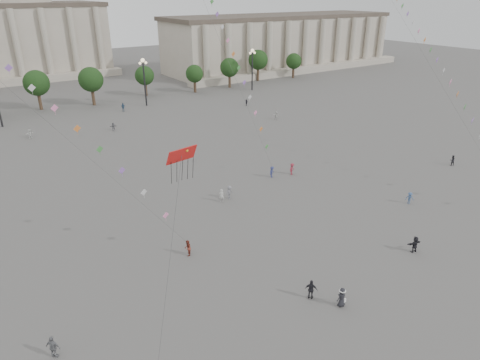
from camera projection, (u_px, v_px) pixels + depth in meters
ground at (299, 288)px, 38.24m from camera, size 360.00×360.00×0.00m
hall_east at (283, 42)px, 144.33m from camera, size 84.00×26.22×17.20m
hall_central at (20, 27)px, 130.23m from camera, size 48.30×34.30×35.50m
tree_row at (67, 84)px, 95.06m from camera, size 137.12×5.12×8.00m
lamp_post_mid_east at (144, 73)px, 95.91m from camera, size 2.00×0.90×10.65m
lamp_post_far_east at (252, 62)px, 111.30m from camera, size 2.00×0.90×10.65m
person_crowd_0 at (123, 107)px, 93.78m from camera, size 1.15×0.61×1.87m
person_crowd_3 at (415, 244)px, 43.18m from camera, size 1.70×0.85×1.76m
person_crowd_4 at (30, 134)px, 76.62m from camera, size 1.61×1.09×1.66m
person_crowd_6 at (229, 192)px, 54.30m from camera, size 1.26×0.88×1.78m
person_crowd_7 at (276, 115)px, 87.86m from camera, size 1.62×0.63×1.71m
person_crowd_8 at (292, 169)px, 61.50m from camera, size 1.26×0.98×1.71m
person_crowd_9 at (246, 103)px, 98.47m from camera, size 1.34×1.22×1.49m
person_crowd_12 at (113, 127)px, 80.90m from camera, size 1.48×0.72×1.53m
person_crowd_13 at (221, 196)px, 53.48m from camera, size 0.75×0.65×1.74m
person_crowd_14 at (410, 198)px, 53.06m from camera, size 1.07×1.13×1.54m
person_crowd_15 at (452, 160)px, 64.78m from camera, size 0.98×0.92×1.60m
tourist_1 at (311, 289)px, 36.59m from camera, size 1.04×1.10×1.83m
tourist_3 at (53, 347)px, 30.65m from camera, size 1.09×1.11×1.88m
kite_flyer_0 at (188, 248)px, 42.61m from camera, size 0.99×1.04×1.69m
kite_flyer_1 at (272, 172)px, 60.56m from camera, size 1.22×0.99×1.64m
hat_person at (342, 297)px, 35.70m from camera, size 0.87×0.60×1.77m
dragon_kite at (182, 166)px, 28.06m from camera, size 4.09×3.57×15.55m
kite_train_east at (413, 26)px, 66.21m from camera, size 21.39×46.24×61.45m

